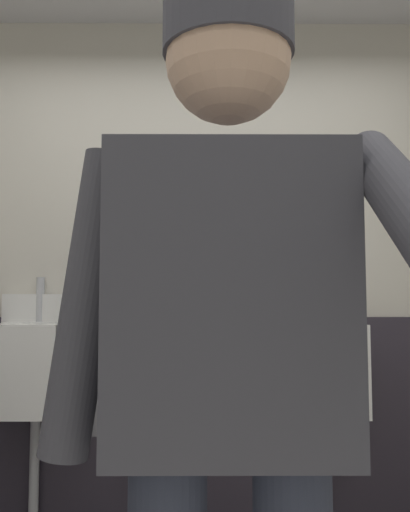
{
  "coord_description": "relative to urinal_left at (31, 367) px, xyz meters",
  "views": [
    {
      "loc": [
        0.03,
        -1.41,
        1.12
      ],
      "look_at": [
        0.04,
        0.17,
        1.25
      ],
      "focal_mm": 37.64,
      "sensor_mm": 36.0,
      "label": 1
    }
  ],
  "objects": [
    {
      "name": "wall_back",
      "position": [
        0.84,
        0.22,
        0.56
      ],
      "size": [
        4.0,
        0.12,
        2.68
      ],
      "primitive_type": "cube",
      "color": "beige",
      "rests_on": "ground_plane"
    },
    {
      "name": "wainscot_band_back",
      "position": [
        0.84,
        0.14,
        -0.26
      ],
      "size": [
        3.4,
        0.03,
        1.03
      ],
      "primitive_type": "cube",
      "color": "#2D2833",
      "rests_on": "ground_plane"
    },
    {
      "name": "urinal_left",
      "position": [
        0.0,
        0.0,
        0.0
      ],
      "size": [
        0.4,
        0.34,
        1.24
      ],
      "color": "white",
      "rests_on": "ground_plane"
    },
    {
      "name": "urinal_middle",
      "position": [
        0.75,
        0.0,
        0.0
      ],
      "size": [
        0.4,
        0.34,
        1.24
      ],
      "color": "white",
      "rests_on": "ground_plane"
    },
    {
      "name": "urinal_right",
      "position": [
        1.5,
        0.0,
        0.0
      ],
      "size": [
        0.4,
        0.34,
        1.24
      ],
      "color": "white",
      "rests_on": "ground_plane"
    },
    {
      "name": "privacy_divider_panel",
      "position": [
        0.37,
        -0.07,
        0.17
      ],
      "size": [
        0.04,
        0.4,
        0.9
      ],
      "primitive_type": "cube",
      "color": "#4C4C51"
    },
    {
      "name": "person",
      "position": [
        0.92,
        -1.79,
        0.23
      ],
      "size": [
        0.64,
        0.6,
        1.69
      ],
      "color": "#2D3342",
      "rests_on": "ground_plane"
    },
    {
      "name": "soap_dispenser",
      "position": [
        1.07,
        0.12,
        0.43
      ],
      "size": [
        0.1,
        0.07,
        0.18
      ],
      "primitive_type": "cube",
      "color": "silver"
    }
  ]
}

